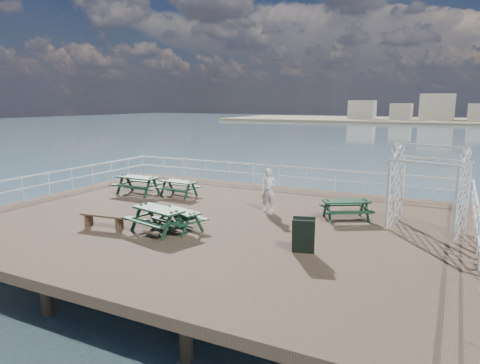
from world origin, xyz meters
name	(u,v)px	position (x,y,z in m)	size (l,w,h in m)	color
ground	(212,221)	(0.00, 0.00, -0.15)	(18.00, 14.00, 0.30)	brown
sea_backdrop	(475,118)	(12.54, 134.07, -0.51)	(300.00, 300.00, 9.20)	#466576
railing	(240,183)	(-0.07, 2.57, 0.87)	(17.77, 13.76, 1.10)	silver
picnic_table_a	(138,182)	(-5.23, 2.02, 0.61)	(1.98, 1.60, 0.96)	#12311D
picnic_table_b	(179,185)	(-3.27, 2.54, 0.52)	(1.75, 1.44, 0.81)	#12311D
picnic_table_c	(346,206)	(4.61, 2.02, 0.53)	(2.15, 2.03, 0.82)	#12311D
picnic_table_d	(180,216)	(-0.16, -1.87, 0.50)	(1.92, 1.71, 0.78)	#12311D
picnic_table_e	(158,215)	(-0.66, -2.37, 0.59)	(2.22, 1.94, 0.93)	#12311D
flat_bench_near	(104,218)	(-2.66, -2.86, 0.37)	(1.74, 0.60, 0.49)	brown
trellis_arbor	(427,194)	(7.33, 1.76, 1.31)	(2.62, 1.87, 2.94)	silver
sandwich_board	(303,236)	(4.35, -2.16, 0.52)	(0.75, 0.64, 1.06)	black
person	(268,190)	(1.59, 1.76, 0.87)	(0.64, 0.42, 1.75)	white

